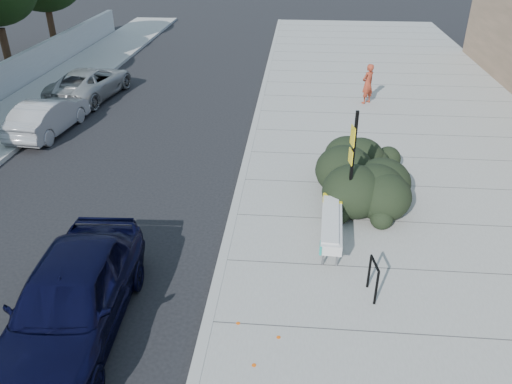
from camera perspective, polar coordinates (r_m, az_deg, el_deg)
ground at (r=11.68m, az=-3.85°, el=-8.31°), size 120.00×120.00×0.00m
sidewalk_near at (r=16.30m, az=18.72°, el=2.01°), size 11.20×50.00×0.15m
curb_near at (r=15.87m, az=-1.26°, el=2.93°), size 0.22×50.00×0.17m
curb_far at (r=18.46m, az=-26.84°, el=3.56°), size 0.22×50.00×0.17m
bench at (r=11.95m, az=8.63°, el=-3.49°), size 0.63×2.38×0.71m
bike_rack at (r=10.57m, az=13.26°, el=-9.29°), size 0.14×0.58×0.85m
sign_post at (r=12.40m, az=10.89°, el=3.42°), size 0.14×0.34×2.97m
hedge at (r=14.33m, az=12.66°, el=2.70°), size 2.03×3.94×1.46m
sedan_navy at (r=10.15m, az=-20.36°, el=-11.32°), size 2.14×4.85×1.62m
wagon_silver at (r=19.95m, az=-22.67°, el=8.01°), size 1.69×3.99×1.28m
suv_silver at (r=23.50m, az=-18.40°, el=11.79°), size 2.76×4.94×1.30m
pedestrian at (r=21.56m, az=12.65°, el=11.97°), size 0.71×0.70×1.65m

